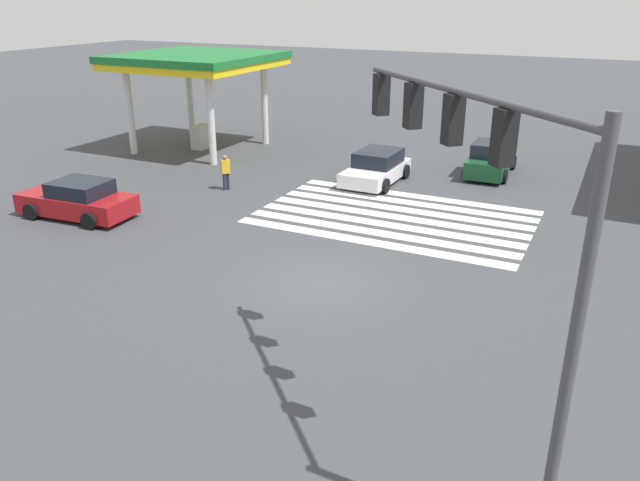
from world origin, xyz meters
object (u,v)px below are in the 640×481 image
object	(u,v)px
car_3	(78,200)
pedestrian	(226,171)
car_0	(491,159)
traffic_signal_mast	(479,188)
car_4	(376,168)

from	to	relation	value
car_3	pedestrian	xyz separation A→B (m)	(-3.09, -5.41, 0.18)
car_0	pedestrian	world-z (taller)	car_0
traffic_signal_mast	car_0	xyz separation A→B (m)	(3.43, -19.62, -4.42)
car_3	pedestrian	bearing A→B (deg)	-123.58
car_3	car_4	world-z (taller)	car_3
car_4	pedestrian	world-z (taller)	pedestrian
car_4	pedestrian	xyz separation A→B (m)	(5.45, 3.95, 0.18)
traffic_signal_mast	pedestrian	xyz separation A→B (m)	(13.22, -12.09, -4.30)
pedestrian	traffic_signal_mast	bearing A→B (deg)	-1.93
car_4	pedestrian	bearing A→B (deg)	-53.04
car_0	car_4	size ratio (longest dim) A/B	1.04
traffic_signal_mast	car_3	world-z (taller)	traffic_signal_mast
traffic_signal_mast	car_3	size ratio (longest dim) A/B	1.49
traffic_signal_mast	car_0	bearing A→B (deg)	-35.09
traffic_signal_mast	car_4	bearing A→B (deg)	-19.13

